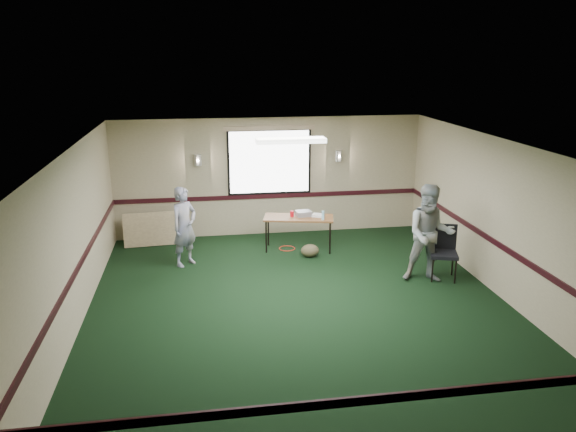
{
  "coord_description": "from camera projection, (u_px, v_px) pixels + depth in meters",
  "views": [
    {
      "loc": [
        -1.56,
        -8.46,
        4.11
      ],
      "look_at": [
        0.0,
        1.3,
        1.2
      ],
      "focal_mm": 35.0,
      "sensor_mm": 36.0,
      "label": 1
    }
  ],
  "objects": [
    {
      "name": "folded_table",
      "position": [
        157.0,
        229.0,
        12.3
      ],
      "size": [
        1.45,
        0.33,
        0.73
      ],
      "primitive_type": "cube",
      "rotation": [
        -0.21,
        0.0,
        0.08
      ],
      "color": "#9D8161",
      "rests_on": "ground"
    },
    {
      "name": "folding_table",
      "position": [
        299.0,
        219.0,
        11.91
      ],
      "size": [
        1.55,
        0.89,
        0.73
      ],
      "rotation": [
        0.0,
        0.0,
        -0.22
      ],
      "color": "#572718",
      "rests_on": "ground"
    },
    {
      "name": "ground",
      "position": [
        300.0,
        306.0,
        9.41
      ],
      "size": [
        8.0,
        8.0,
        0.0
      ],
      "primitive_type": "plane",
      "color": "black",
      "rests_on": "ground"
    },
    {
      "name": "person_left",
      "position": [
        184.0,
        226.0,
        11.03
      ],
      "size": [
        0.69,
        0.67,
        1.59
      ],
      "primitive_type": "imported",
      "rotation": [
        0.0,
        0.0,
        0.75
      ],
      "color": "#3D4988",
      "rests_on": "ground"
    },
    {
      "name": "game_console",
      "position": [
        318.0,
        215.0,
        11.92
      ],
      "size": [
        0.28,
        0.26,
        0.06
      ],
      "primitive_type": "cube",
      "rotation": [
        0.0,
        0.0,
        -0.46
      ],
      "color": "white",
      "rests_on": "folding_table"
    },
    {
      "name": "red_cup",
      "position": [
        292.0,
        214.0,
        11.91
      ],
      "size": [
        0.08,
        0.08,
        0.12
      ],
      "primitive_type": "cylinder",
      "color": "red",
      "rests_on": "folding_table"
    },
    {
      "name": "water_bottle",
      "position": [
        323.0,
        215.0,
        11.66
      ],
      "size": [
        0.06,
        0.06,
        0.19
      ],
      "primitive_type": "cylinder",
      "color": "#90D1EC",
      "rests_on": "folding_table"
    },
    {
      "name": "duffel_bag",
      "position": [
        310.0,
        251.0,
        11.63
      ],
      "size": [
        0.43,
        0.36,
        0.27
      ],
      "primitive_type": "ellipsoid",
      "rotation": [
        0.0,
        0.0,
        -0.22
      ],
      "color": "#443A27",
      "rests_on": "ground"
    },
    {
      "name": "room_shell",
      "position": [
        281.0,
        186.0,
        10.98
      ],
      "size": [
        8.0,
        8.02,
        8.0
      ],
      "color": "tan",
      "rests_on": "ground"
    },
    {
      "name": "conference_chair",
      "position": [
        443.0,
        247.0,
        10.49
      ],
      "size": [
        0.62,
        0.63,
        1.0
      ],
      "rotation": [
        0.0,
        0.0,
        -0.3
      ],
      "color": "black",
      "rests_on": "ground"
    },
    {
      "name": "person_right",
      "position": [
        430.0,
        234.0,
        10.2
      ],
      "size": [
        1.03,
        0.89,
        1.83
      ],
      "primitive_type": "imported",
      "rotation": [
        0.0,
        0.0,
        -0.25
      ],
      "color": "#7396B4",
      "rests_on": "ground"
    },
    {
      "name": "projector",
      "position": [
        303.0,
        213.0,
        11.96
      ],
      "size": [
        0.35,
        0.3,
        0.11
      ],
      "primitive_type": "cube",
      "rotation": [
        0.0,
        0.0,
        0.11
      ],
      "color": "gray",
      "rests_on": "folding_table"
    },
    {
      "name": "cable_coil",
      "position": [
        287.0,
        248.0,
        12.14
      ],
      "size": [
        0.44,
        0.44,
        0.02
      ],
      "primitive_type": "torus",
      "rotation": [
        0.0,
        0.0,
        -0.33
      ],
      "color": "red",
      "rests_on": "ground"
    }
  ]
}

